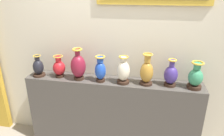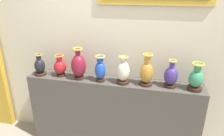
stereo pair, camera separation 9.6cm
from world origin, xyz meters
name	(u,v)px [view 1 (the left image)]	position (x,y,z in m)	size (l,w,h in m)	color
display_shelf	(112,114)	(0.00, 0.00, 0.50)	(2.22, 0.30, 1.00)	#4C4742
back_wall	(116,48)	(0.01, 0.21, 1.36)	(4.68, 0.14, 2.68)	beige
vase_onyx	(38,67)	(-0.96, -0.04, 1.12)	(0.15, 0.15, 0.28)	#382319
vase_crimson	(59,68)	(-0.69, -0.01, 1.13)	(0.16, 0.16, 0.29)	#382319
vase_burgundy	(78,66)	(-0.42, -0.04, 1.18)	(0.19, 0.19, 0.40)	#382319
vase_sapphire	(100,70)	(-0.13, -0.05, 1.15)	(0.14, 0.14, 0.33)	#382319
vase_ivory	(123,71)	(0.15, -0.04, 1.15)	(0.16, 0.16, 0.34)	#382319
vase_ochre	(147,72)	(0.42, -0.02, 1.16)	(0.16, 0.16, 0.38)	#382319
vase_indigo	(171,75)	(0.70, -0.01, 1.14)	(0.16, 0.16, 0.33)	#382319
vase_jade	(196,77)	(0.97, -0.03, 1.14)	(0.16, 0.16, 0.32)	#382319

